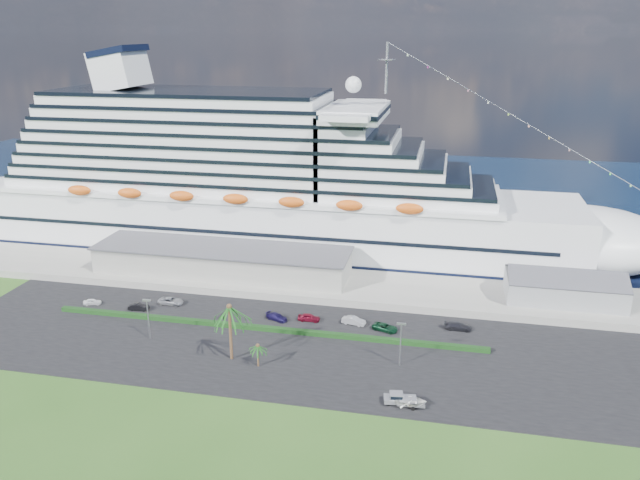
% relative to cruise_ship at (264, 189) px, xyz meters
% --- Properties ---
extents(ground, '(420.00, 420.00, 0.00)m').
position_rel_cruise_ship_xyz_m(ground, '(21.53, -64.00, -16.69)').
color(ground, '#2B531B').
rests_on(ground, ground).
extents(asphalt_lot, '(140.00, 38.00, 0.12)m').
position_rel_cruise_ship_xyz_m(asphalt_lot, '(21.53, -53.00, -16.63)').
color(asphalt_lot, black).
rests_on(asphalt_lot, ground).
extents(wharf, '(240.00, 20.00, 1.80)m').
position_rel_cruise_ship_xyz_m(wharf, '(21.53, -24.00, -15.79)').
color(wharf, gray).
rests_on(wharf, ground).
extents(water, '(420.00, 160.00, 0.02)m').
position_rel_cruise_ship_xyz_m(water, '(21.53, 66.00, -16.68)').
color(water, black).
rests_on(water, ground).
extents(cruise_ship, '(191.00, 38.00, 54.00)m').
position_rel_cruise_ship_xyz_m(cruise_ship, '(0.00, 0.00, 0.00)').
color(cruise_ship, silver).
rests_on(cruise_ship, ground).
extents(terminal_building, '(61.00, 15.00, 6.30)m').
position_rel_cruise_ship_xyz_m(terminal_building, '(-3.47, -24.00, -11.68)').
color(terminal_building, gray).
rests_on(terminal_building, wharf).
extents(port_shed, '(24.00, 12.31, 7.37)m').
position_rel_cruise_ship_xyz_m(port_shed, '(73.53, -24.00, -12.30)').
color(port_shed, gray).
rests_on(port_shed, wharf).
extents(hedge, '(88.00, 1.10, 0.90)m').
position_rel_cruise_ship_xyz_m(hedge, '(13.53, -48.00, -16.12)').
color(hedge, black).
rests_on(hedge, asphalt_lot).
extents(lamp_post_left, '(1.60, 0.35, 8.27)m').
position_rel_cruise_ship_xyz_m(lamp_post_left, '(-6.47, -56.00, -11.35)').
color(lamp_post_left, gray).
rests_on(lamp_post_left, asphalt_lot).
extents(lamp_post_right, '(1.60, 0.35, 8.27)m').
position_rel_cruise_ship_xyz_m(lamp_post_right, '(41.53, -56.00, -11.35)').
color(lamp_post_right, gray).
rests_on(lamp_post_right, asphalt_lot).
extents(palm_tall, '(8.82, 8.82, 11.13)m').
position_rel_cruise_ship_xyz_m(palm_tall, '(11.53, -60.00, -7.49)').
color(palm_tall, '#47301E').
rests_on(palm_tall, ground).
extents(palm_short, '(3.53, 3.53, 4.56)m').
position_rel_cruise_ship_xyz_m(palm_short, '(17.03, -61.50, -13.03)').
color(palm_short, '#47301E').
rests_on(palm_short, ground).
extents(parked_car_0, '(4.05, 2.65, 1.28)m').
position_rel_cruise_ship_xyz_m(parked_car_0, '(-26.02, -43.94, -15.93)').
color(parked_car_0, white).
rests_on(parked_car_0, asphalt_lot).
extents(parked_car_1, '(4.57, 2.04, 1.46)m').
position_rel_cruise_ship_xyz_m(parked_car_1, '(-14.77, -44.43, -15.85)').
color(parked_car_1, black).
rests_on(parked_car_1, asphalt_lot).
extents(parked_car_2, '(5.45, 2.60, 1.50)m').
position_rel_cruise_ship_xyz_m(parked_car_2, '(-9.41, -40.24, -15.82)').
color(parked_car_2, '#9899A0').
rests_on(parked_car_2, asphalt_lot).
extents(parked_car_3, '(5.11, 3.57, 1.37)m').
position_rel_cruise_ship_xyz_m(parked_car_3, '(15.21, -42.95, -15.89)').
color(parked_car_3, '#191343').
rests_on(parked_car_3, asphalt_lot).
extents(parked_car_4, '(4.57, 1.92, 1.54)m').
position_rel_cruise_ship_xyz_m(parked_car_4, '(21.76, -41.97, -15.80)').
color(parked_car_4, maroon).
rests_on(parked_car_4, asphalt_lot).
extents(parked_car_5, '(5.02, 2.51, 1.58)m').
position_rel_cruise_ship_xyz_m(parked_car_5, '(30.98, -41.65, -15.78)').
color(parked_car_5, '#A1A2A8').
rests_on(parked_car_5, asphalt_lot).
extents(parked_car_6, '(5.58, 3.86, 1.42)m').
position_rel_cruise_ship_xyz_m(parked_car_6, '(37.52, -43.13, -15.87)').
color(parked_car_6, '#0C331E').
rests_on(parked_car_6, asphalt_lot).
extents(parked_car_7, '(5.29, 2.19, 1.53)m').
position_rel_cruise_ship_xyz_m(parked_car_7, '(51.59, -39.66, -15.81)').
color(parked_car_7, '#24242A').
rests_on(parked_car_7, asphalt_lot).
extents(pickup_truck, '(5.48, 2.70, 1.85)m').
position_rel_cruise_ship_xyz_m(pickup_truck, '(42.58, -68.14, -15.56)').
color(pickup_truck, black).
rests_on(pickup_truck, asphalt_lot).
extents(boat_trailer, '(5.65, 3.79, 1.61)m').
position_rel_cruise_ship_xyz_m(boat_trailer, '(44.42, -68.70, -15.51)').
color(boat_trailer, gray).
rests_on(boat_trailer, asphalt_lot).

